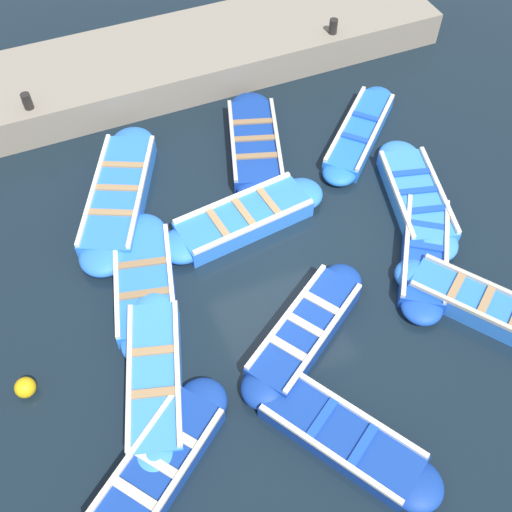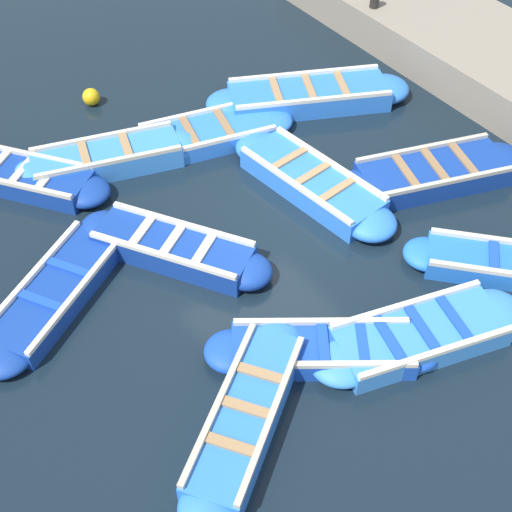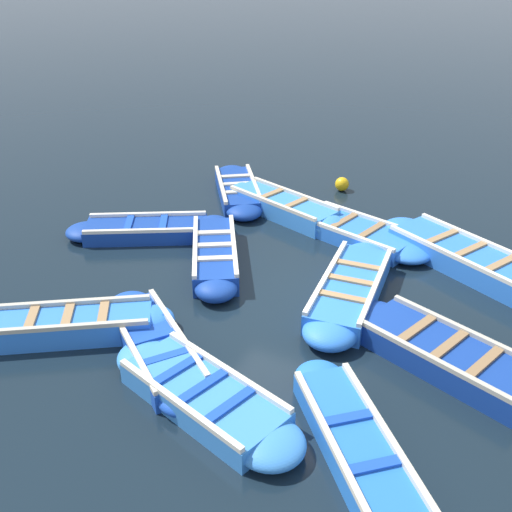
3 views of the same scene
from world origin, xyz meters
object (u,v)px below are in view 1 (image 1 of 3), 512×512
(boat_far_corner, at_px, (305,331))
(boat_bow_out, at_px, (359,133))
(boat_mid_row, at_px, (119,195))
(buoy_orange_near, at_px, (25,387))
(boat_inner_gap, at_px, (145,283))
(boat_tucked, at_px, (424,252))
(boat_drifting, at_px, (244,219))
(boat_end_of_row, at_px, (255,145))
(boat_outer_left, at_px, (341,435))
(boat_outer_right, at_px, (158,467))
(boat_centre, at_px, (416,197))
(bollard_north, at_px, (27,101))
(boat_stern_in, at_px, (155,377))
(boat_near_quay, at_px, (483,306))
(bollard_mid_north, at_px, (333,26))

(boat_far_corner, bearing_deg, boat_bow_out, 141.08)
(boat_mid_row, bearing_deg, buoy_orange_near, -35.40)
(boat_inner_gap, distance_m, boat_tucked, 5.16)
(boat_inner_gap, relative_size, boat_drifting, 0.96)
(boat_inner_gap, bearing_deg, boat_end_of_row, 128.54)
(boat_outer_left, height_order, boat_outer_right, boat_outer_right)
(boat_centre, relative_size, bollard_north, 9.68)
(boat_stern_in, distance_m, boat_outer_right, 1.42)
(boat_bow_out, height_order, boat_mid_row, boat_mid_row)
(boat_stern_in, height_order, bollard_north, bollard_north)
(boat_drifting, xyz_separation_m, buoy_orange_near, (1.90, -4.50, -0.02))
(boat_stern_in, bearing_deg, buoy_orange_near, -108.17)
(boat_outer_right, relative_size, boat_end_of_row, 0.82)
(boat_tucked, relative_size, boat_mid_row, 0.76)
(boat_bow_out, xyz_separation_m, boat_inner_gap, (2.04, -5.47, -0.00))
(boat_near_quay, bearing_deg, boat_far_corner, -103.78)
(boat_near_quay, relative_size, boat_tucked, 0.99)
(buoy_orange_near, bearing_deg, boat_mid_row, 144.60)
(boat_stern_in, xyz_separation_m, boat_inner_gap, (-1.85, 0.36, -0.04))
(boat_tucked, bearing_deg, bollard_mid_north, 169.13)
(boat_mid_row, bearing_deg, boat_bow_out, 87.98)
(boat_mid_row, bearing_deg, boat_near_quay, 45.64)
(boat_inner_gap, xyz_separation_m, bollard_north, (-4.83, -1.00, 0.81))
(buoy_orange_near, bearing_deg, boat_stern_in, 71.83)
(bollard_mid_north, bearing_deg, boat_inner_gap, -51.96)
(boat_drifting, bearing_deg, boat_inner_gap, -72.51)
(boat_far_corner, height_order, bollard_north, bollard_north)
(boat_inner_gap, height_order, bollard_mid_north, bollard_mid_north)
(bollard_mid_north, bearing_deg, bollard_north, -90.00)
(boat_outer_left, distance_m, boat_tucked, 3.95)
(boat_end_of_row, bearing_deg, boat_bow_out, 77.62)
(bollard_north, bearing_deg, boat_bow_out, 66.73)
(boat_outer_right, bearing_deg, boat_inner_gap, 166.97)
(boat_far_corner, height_order, buoy_orange_near, boat_far_corner)
(bollard_north, relative_size, bollard_mid_north, 1.00)
(boat_drifting, distance_m, boat_centre, 3.47)
(boat_outer_right, xyz_separation_m, boat_tucked, (-1.89, 5.73, -0.02))
(boat_drifting, bearing_deg, boat_outer_right, -36.92)
(boat_mid_row, height_order, buoy_orange_near, boat_mid_row)
(boat_outer_left, relative_size, buoy_orange_near, 9.60)
(boat_stern_in, height_order, boat_tucked, boat_stern_in)
(boat_bow_out, distance_m, boat_near_quay, 4.81)
(boat_outer_left, bearing_deg, boat_tucked, 129.24)
(boat_inner_gap, bearing_deg, boat_mid_row, 176.46)
(boat_far_corner, xyz_separation_m, boat_outer_left, (1.81, -0.27, -0.04))
(boat_end_of_row, bearing_deg, boat_inner_gap, -51.46)
(boat_far_corner, xyz_separation_m, boat_drifting, (-2.70, -0.01, 0.00))
(boat_outer_left, xyz_separation_m, boat_mid_row, (-6.06, -1.79, 0.04))
(boat_far_corner, height_order, boat_bow_out, boat_far_corner)
(boat_stern_in, bearing_deg, boat_inner_gap, 168.83)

